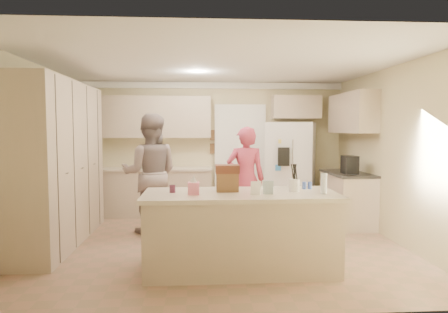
{
  "coord_description": "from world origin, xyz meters",
  "views": [
    {
      "loc": [
        -0.3,
        -5.72,
        1.67
      ],
      "look_at": [
        0.1,
        0.35,
        1.25
      ],
      "focal_mm": 32.0,
      "sensor_mm": 36.0,
      "label": 1
    }
  ],
  "objects": [
    {
      "name": "fridge_handle_l",
      "position": [
        1.48,
        1.65,
        1.05
      ],
      "size": [
        0.02,
        0.02,
        0.85
      ],
      "primitive_type": "cylinder",
      "color": "silver",
      "rests_on": "refrigerator"
    },
    {
      "name": "island_base",
      "position": [
        0.2,
        -1.1,
        0.44
      ],
      "size": [
        2.2,
        0.9,
        0.88
      ],
      "primitive_type": "cube",
      "color": "#C1AB94",
      "rests_on": "floor"
    },
    {
      "name": "refrigerator",
      "position": [
        1.53,
        2.02,
        0.9
      ],
      "size": [
        1.09,
        0.98,
        1.8
      ],
      "primitive_type": "cube",
      "rotation": [
        0.0,
        0.0,
        -0.37
      ],
      "color": "white",
      "rests_on": "floor"
    },
    {
      "name": "dollhouse_body",
      "position": [
        0.05,
        -1.0,
        1.04
      ],
      "size": [
        0.26,
        0.18,
        0.22
      ],
      "primitive_type": "cube",
      "color": "brown",
      "rests_on": "island_top"
    },
    {
      "name": "wall_left",
      "position": [
        -2.61,
        0.0,
        1.3
      ],
      "size": [
        0.02,
        4.6,
        2.6
      ],
      "primitive_type": "cube",
      "color": "beige",
      "rests_on": "ground"
    },
    {
      "name": "right_countertop",
      "position": [
        2.29,
        1.0,
        0.9
      ],
      "size": [
        0.63,
        1.24,
        0.04
      ],
      "primitive_type": "cube",
      "color": "#2D2B28",
      "rests_on": "right_base_cab"
    },
    {
      "name": "floor",
      "position": [
        0.0,
        0.0,
        -0.01
      ],
      "size": [
        5.2,
        4.6,
        0.02
      ],
      "primitive_type": "cube",
      "color": "#96705B",
      "rests_on": "ground"
    },
    {
      "name": "dollhouse_roof",
      "position": [
        0.05,
        -1.0,
        1.2
      ],
      "size": [
        0.28,
        0.2,
        0.1
      ],
      "primitive_type": "cube",
      "color": "#592D1E",
      "rests_on": "dollhouse_body"
    },
    {
      "name": "teen_girl",
      "position": [
        0.48,
        0.69,
        0.85
      ],
      "size": [
        0.65,
        0.45,
        1.71
      ],
      "primitive_type": "imported",
      "rotation": [
        0.0,
        0.0,
        3.07
      ],
      "color": "#C13F4B",
      "rests_on": "floor"
    },
    {
      "name": "greeting_card_b",
      "position": [
        0.5,
        -1.25,
        1.01
      ],
      "size": [
        0.12,
        0.05,
        0.16
      ],
      "primitive_type": "cube",
      "rotation": [
        0.15,
        0.0,
        -0.1
      ],
      "color": "silver",
      "rests_on": "island_top"
    },
    {
      "name": "pantry_bank",
      "position": [
        -2.3,
        0.2,
        1.18
      ],
      "size": [
        0.6,
        2.6,
        2.35
      ],
      "primitive_type": "cube",
      "color": "#C1AB94",
      "rests_on": "floor"
    },
    {
      "name": "wall_right",
      "position": [
        2.61,
        0.0,
        1.3
      ],
      "size": [
        0.02,
        4.6,
        2.6
      ],
      "primitive_type": "cube",
      "color": "beige",
      "rests_on": "ground"
    },
    {
      "name": "ceiling",
      "position": [
        0.0,
        0.0,
        2.61
      ],
      "size": [
        5.2,
        4.6,
        0.02
      ],
      "primitive_type": "cube",
      "color": "white",
      "rests_on": "wall_back"
    },
    {
      "name": "crown_back",
      "position": [
        0.0,
        2.26,
        2.53
      ],
      "size": [
        5.2,
        0.08,
        0.12
      ],
      "primitive_type": "cube",
      "color": "white",
      "rests_on": "wall_back"
    },
    {
      "name": "greeting_card_a",
      "position": [
        0.35,
        -1.3,
        1.01
      ],
      "size": [
        0.12,
        0.06,
        0.16
      ],
      "primitive_type": "cube",
      "rotation": [
        0.15,
        0.0,
        0.2
      ],
      "color": "white",
      "rests_on": "island_top"
    },
    {
      "name": "wall_frame_upper",
      "position": [
        0.02,
        2.27,
        1.55
      ],
      "size": [
        0.15,
        0.02,
        0.2
      ],
      "primitive_type": "cube",
      "color": "brown",
      "rests_on": "wall_back"
    },
    {
      "name": "over_fridge_cab",
      "position": [
        1.65,
        2.12,
        2.1
      ],
      "size": [
        0.95,
        0.35,
        0.45
      ],
      "primitive_type": "cube",
      "color": "#C1AB94",
      "rests_on": "wall_back"
    },
    {
      "name": "utensil_crock",
      "position": [
        0.85,
        -1.05,
        1.0
      ],
      "size": [
        0.13,
        0.13,
        0.15
      ],
      "primitive_type": "cylinder",
      "color": "white",
      "rests_on": "island_top"
    },
    {
      "name": "tissue_plume",
      "position": [
        -0.35,
        -1.2,
        1.1
      ],
      "size": [
        0.08,
        0.08,
        0.08
      ],
      "primitive_type": "cone",
      "color": "white",
      "rests_on": "tissue_box"
    },
    {
      "name": "wall_back",
      "position": [
        0.0,
        2.31,
        1.3
      ],
      "size": [
        5.2,
        0.02,
        2.6
      ],
      "primitive_type": "cube",
      "color": "beige",
      "rests_on": "ground"
    },
    {
      "name": "island_top",
      "position": [
        0.2,
        -1.1,
        0.9
      ],
      "size": [
        2.28,
        0.96,
        0.05
      ],
      "primitive_type": "cube",
      "color": "beige",
      "rests_on": "island_base"
    },
    {
      "name": "wall_frame_lower",
      "position": [
        0.02,
        2.27,
        1.28
      ],
      "size": [
        0.15,
        0.02,
        0.2
      ],
      "primitive_type": "cube",
      "color": "brown",
      "rests_on": "wall_back"
    },
    {
      "name": "wall_front",
      "position": [
        0.0,
        -2.31,
        1.3
      ],
      "size": [
        5.2,
        0.02,
        2.6
      ],
      "primitive_type": "cube",
      "color": "beige",
      "rests_on": "ground"
    },
    {
      "name": "jam_jar",
      "position": [
        -0.6,
        -1.05,
        0.97
      ],
      "size": [
        0.07,
        0.07,
        0.09
      ],
      "primitive_type": "cylinder",
      "color": "#59263F",
      "rests_on": "island_top"
    },
    {
      "name": "shaker_pepper",
      "position": [
        1.09,
        -0.88,
        0.97
      ],
      "size": [
        0.05,
        0.05,
        0.09
      ],
      "primitive_type": "cylinder",
      "color": "#3955B3",
      "rests_on": "island_top"
    },
    {
      "name": "fridge_dispenser",
      "position": [
        1.31,
        1.65,
        1.15
      ],
      "size": [
        0.22,
        0.03,
        0.35
      ],
      "primitive_type": "cube",
      "color": "black",
      "rests_on": "refrigerator"
    },
    {
      "name": "doorway_opening",
      "position": [
        0.55,
        2.28,
        1.05
      ],
      "size": [
        0.9,
        0.06,
        2.1
      ],
      "primitive_type": "cube",
      "color": "black",
      "rests_on": "floor"
    },
    {
      "name": "right_base_cab",
      "position": [
        2.3,
        1.0,
        0.44
      ],
      "size": [
        0.6,
        1.2,
        0.88
      ],
      "primitive_type": "cube",
      "color": "#C1AB94",
      "rests_on": "floor"
    },
    {
      "name": "fridge_handle_r",
      "position": [
        1.58,
        1.65,
        1.05
      ],
      "size": [
        0.02,
        0.02,
        0.85
      ],
      "primitive_type": "cylinder",
      "color": "silver",
      "rests_on": "refrigerator"
    },
    {
      "name": "back_base_cab",
      "position": [
        -1.15,
        2.0,
        0.44
      ],
      "size": [
        2.2,
        0.6,
        0.88
      ],
      "primitive_type": "cube",
      "color": "#C1AB94",
      "rests_on": "floor"
    },
    {
      "name": "fridge_seam",
      "position": [
        1.53,
        1.66,
        0.9
      ],
      "size": [
        0.02,
        0.02,
        1.78
      ],
      "primitive_type": "cube",
      "color": "gray",
      "rests_on": "refrigerator"
    },
    {
      "name": "back_upper_cab",
      "position": [
        -1.15,
        2.12,
        1.9
      ],
      "size": [
        2.2,
        0.35,
        0.8
      ],
      "primitive_type": "cube",
      "color": "#C1AB94",
      "rests_on": "wall_back"
    },
    {
      "name": "doorway_casing",
      "position": [
        0.55,
        2.24,
        1.05
      ],
      "size": [
        1.02,
        0.03,
        2.22
      ],
      "primitive_type": "cube",
      "color": "white",
      "rests_on": "floor"
    },
    {
      "name": "teen_boy",
      "position": [
        -1.07,
        0.72,
        0.96
      ],
      "size": [
        0.94,
        0.73,
        1.92
      ],
      "primitive_type": "imported",
      "rotation": [
        0.0,
        0.0,
        3.15
      ],
      "color": "gray",
      "rests_on": "floor"
    },
    {
      "name": "tissue_box",
      "position": [
        -0.35,
        -1.2,
        1.0
      ],
      "size": [
        0.13,
        0.13,
        0.14
      ],
      "primitive_type": "cube",
      "color": "pink",
      "rests_on": "island_top"
    },
    {
      "name": "shaker_salt",
      "position": [
        1.02,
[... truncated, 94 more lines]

